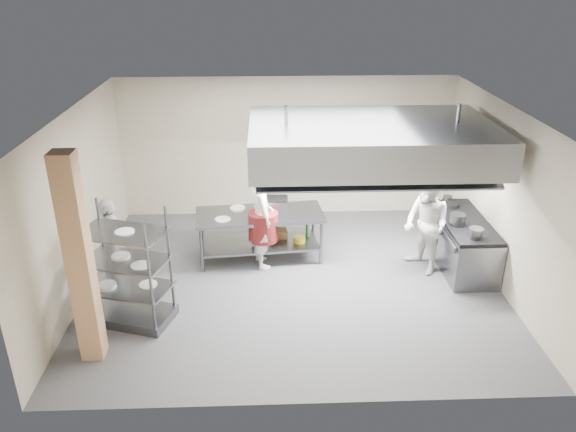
{
  "coord_description": "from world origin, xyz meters",
  "views": [
    {
      "loc": [
        -0.43,
        -8.46,
        5.05
      ],
      "look_at": [
        -0.08,
        0.2,
        1.16
      ],
      "focal_mm": 35.0,
      "sensor_mm": 36.0,
      "label": 1
    }
  ],
  "objects_px": {
    "cooking_range": "(461,244)",
    "chef_head": "(261,217)",
    "griddle": "(275,205)",
    "chef_plating": "(112,245)",
    "island": "(260,236)",
    "pass_rack": "(126,267)",
    "stockpot": "(457,219)",
    "chef_line": "(426,225)"
  },
  "relations": [
    {
      "from": "chef_head",
      "to": "island",
      "type": "bearing_deg",
      "value": -10.6
    },
    {
      "from": "chef_plating",
      "to": "chef_head",
      "type": "bearing_deg",
      "value": 94.81
    },
    {
      "from": "chef_line",
      "to": "griddle",
      "type": "xyz_separation_m",
      "value": [
        -2.63,
        0.7,
        0.12
      ]
    },
    {
      "from": "cooking_range",
      "to": "chef_head",
      "type": "relative_size",
      "value": 1.05
    },
    {
      "from": "stockpot",
      "to": "griddle",
      "type": "bearing_deg",
      "value": 167.83
    },
    {
      "from": "chef_head",
      "to": "chef_plating",
      "type": "distance_m",
      "value": 2.56
    },
    {
      "from": "pass_rack",
      "to": "chef_plating",
      "type": "bearing_deg",
      "value": 133.18
    },
    {
      "from": "chef_head",
      "to": "stockpot",
      "type": "bearing_deg",
      "value": -110.36
    },
    {
      "from": "island",
      "to": "chef_plating",
      "type": "bearing_deg",
      "value": -163.34
    },
    {
      "from": "cooking_range",
      "to": "stockpot",
      "type": "xyz_separation_m",
      "value": [
        -0.19,
        -0.17,
        0.57
      ]
    },
    {
      "from": "island",
      "to": "pass_rack",
      "type": "height_order",
      "value": "pass_rack"
    },
    {
      "from": "island",
      "to": "cooking_range",
      "type": "xyz_separation_m",
      "value": [
        3.65,
        -0.4,
        -0.04
      ]
    },
    {
      "from": "pass_rack",
      "to": "cooking_range",
      "type": "height_order",
      "value": "pass_rack"
    },
    {
      "from": "chef_head",
      "to": "chef_line",
      "type": "bearing_deg",
      "value": -111.59
    },
    {
      "from": "cooking_range",
      "to": "island",
      "type": "bearing_deg",
      "value": 173.72
    },
    {
      "from": "island",
      "to": "chef_head",
      "type": "distance_m",
      "value": 0.56
    },
    {
      "from": "chef_head",
      "to": "chef_line",
      "type": "xyz_separation_m",
      "value": [
        2.89,
        -0.32,
        -0.05
      ]
    },
    {
      "from": "island",
      "to": "chef_plating",
      "type": "xyz_separation_m",
      "value": [
        -2.43,
        -1.0,
        0.37
      ]
    },
    {
      "from": "cooking_range",
      "to": "chef_plating",
      "type": "bearing_deg",
      "value": -174.4
    },
    {
      "from": "cooking_range",
      "to": "chef_head",
      "type": "xyz_separation_m",
      "value": [
        -3.63,
        0.13,
        0.53
      ]
    },
    {
      "from": "griddle",
      "to": "stockpot",
      "type": "height_order",
      "value": "griddle"
    },
    {
      "from": "chef_plating",
      "to": "stockpot",
      "type": "relative_size",
      "value": 6.07
    },
    {
      "from": "pass_rack",
      "to": "chef_plating",
      "type": "xyz_separation_m",
      "value": [
        -0.45,
        0.94,
        -0.1
      ]
    },
    {
      "from": "chef_head",
      "to": "stockpot",
      "type": "distance_m",
      "value": 3.45
    },
    {
      "from": "chef_line",
      "to": "chef_plating",
      "type": "relative_size",
      "value": 1.09
    },
    {
      "from": "chef_plating",
      "to": "stockpot",
      "type": "height_order",
      "value": "chef_plating"
    },
    {
      "from": "chef_plating",
      "to": "pass_rack",
      "type": "bearing_deg",
      "value": 13.59
    },
    {
      "from": "island",
      "to": "griddle",
      "type": "height_order",
      "value": "griddle"
    },
    {
      "from": "cooking_range",
      "to": "pass_rack",
      "type": "bearing_deg",
      "value": -164.72
    },
    {
      "from": "island",
      "to": "pass_rack",
      "type": "relative_size",
      "value": 1.25
    },
    {
      "from": "pass_rack",
      "to": "chef_head",
      "type": "height_order",
      "value": "chef_head"
    },
    {
      "from": "pass_rack",
      "to": "cooking_range",
      "type": "relative_size",
      "value": 0.93
    },
    {
      "from": "island",
      "to": "stockpot",
      "type": "distance_m",
      "value": 3.55
    },
    {
      "from": "chef_line",
      "to": "griddle",
      "type": "distance_m",
      "value": 2.72
    },
    {
      "from": "cooking_range",
      "to": "griddle",
      "type": "distance_m",
      "value": 3.46
    },
    {
      "from": "griddle",
      "to": "chef_plating",
      "type": "bearing_deg",
      "value": -155.9
    },
    {
      "from": "cooking_range",
      "to": "stockpot",
      "type": "distance_m",
      "value": 0.63
    },
    {
      "from": "chef_head",
      "to": "pass_rack",
      "type": "bearing_deg",
      "value": 114.63
    },
    {
      "from": "chef_line",
      "to": "griddle",
      "type": "height_order",
      "value": "chef_line"
    },
    {
      "from": "chef_line",
      "to": "cooking_range",
      "type": "bearing_deg",
      "value": 81.58
    },
    {
      "from": "cooking_range",
      "to": "griddle",
      "type": "height_order",
      "value": "griddle"
    },
    {
      "from": "chef_head",
      "to": "chef_line",
      "type": "height_order",
      "value": "chef_head"
    }
  ]
}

